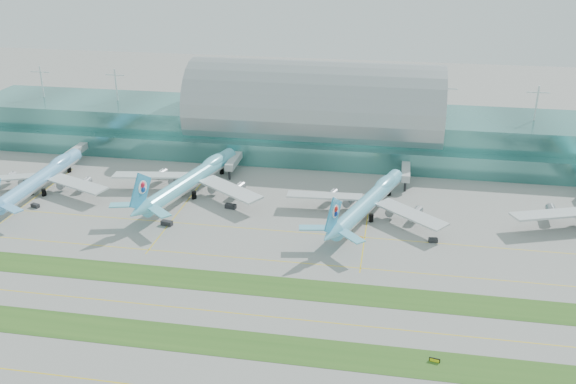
% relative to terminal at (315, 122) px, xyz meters
% --- Properties ---
extents(ground, '(700.00, 700.00, 0.00)m').
position_rel_terminal_xyz_m(ground, '(-0.01, -128.79, -14.23)').
color(ground, gray).
rests_on(ground, ground).
extents(terminal, '(340.00, 69.10, 36.00)m').
position_rel_terminal_xyz_m(terminal, '(0.00, 0.00, 0.00)').
color(terminal, '#3D7A75').
rests_on(terminal, ground).
extents(grass_strip_near, '(420.00, 12.00, 0.08)m').
position_rel_terminal_xyz_m(grass_strip_near, '(-0.01, -156.79, -14.19)').
color(grass_strip_near, '#2D591E').
rests_on(grass_strip_near, ground).
extents(grass_strip_far, '(420.00, 12.00, 0.08)m').
position_rel_terminal_xyz_m(grass_strip_far, '(-0.01, -126.79, -14.19)').
color(grass_strip_far, '#2D591E').
rests_on(grass_strip_far, ground).
extents(taxiline_b, '(420.00, 0.35, 0.01)m').
position_rel_terminal_xyz_m(taxiline_b, '(-0.01, -142.79, -14.22)').
color(taxiline_b, yellow).
rests_on(taxiline_b, ground).
extents(taxiline_c, '(420.00, 0.35, 0.01)m').
position_rel_terminal_xyz_m(taxiline_c, '(-0.01, -110.79, -14.22)').
color(taxiline_c, yellow).
rests_on(taxiline_c, ground).
extents(taxiline_d, '(420.00, 0.35, 0.01)m').
position_rel_terminal_xyz_m(taxiline_d, '(-0.01, -88.79, -14.22)').
color(taxiline_d, yellow).
rests_on(taxiline_d, ground).
extents(airliner_a, '(63.60, 72.06, 19.86)m').
position_rel_terminal_xyz_m(airliner_a, '(-103.87, -69.77, -8.10)').
color(airliner_a, '#6CB8EE').
rests_on(airliner_a, ground).
extents(airliner_b, '(67.15, 77.47, 21.58)m').
position_rel_terminal_xyz_m(airliner_b, '(-41.80, -61.08, -7.57)').
color(airliner_b, '#65C9DE').
rests_on(airliner_b, ground).
extents(airliner_c, '(61.01, 70.92, 20.13)m').
position_rel_terminal_xyz_m(airliner_c, '(30.39, -70.34, -8.02)').
color(airliner_c, '#67C3E3').
rests_on(airliner_c, ground).
extents(gse_b, '(3.69, 2.63, 1.50)m').
position_rel_terminal_xyz_m(gse_b, '(-98.54, -85.21, -13.48)').
color(gse_b, black).
rests_on(gse_b, ground).
extents(gse_c, '(4.52, 2.67, 1.76)m').
position_rel_terminal_xyz_m(gse_c, '(-42.31, -91.47, -13.35)').
color(gse_c, black).
rests_on(gse_c, ground).
extents(gse_d, '(4.62, 2.80, 1.78)m').
position_rel_terminal_xyz_m(gse_d, '(-22.91, -72.89, -13.34)').
color(gse_d, black).
rests_on(gse_d, ground).
extents(gse_e, '(3.37, 2.48, 1.27)m').
position_rel_terminal_xyz_m(gse_e, '(28.09, -91.27, -13.59)').
color(gse_e, '#C97E0B').
rests_on(gse_e, ground).
extents(gse_f, '(3.33, 2.24, 1.46)m').
position_rel_terminal_xyz_m(gse_f, '(54.04, -88.17, -13.49)').
color(gse_f, black).
rests_on(gse_f, ground).
extents(taxiway_sign_east, '(2.80, 0.84, 1.18)m').
position_rel_terminal_xyz_m(taxiway_sign_east, '(52.22, -155.42, -13.64)').
color(taxiway_sign_east, black).
rests_on(taxiway_sign_east, ground).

